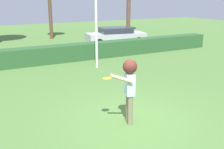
# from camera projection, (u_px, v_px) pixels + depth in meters

# --- Properties ---
(ground_plane) EXTENTS (60.00, 60.00, 0.00)m
(ground_plane) POSITION_uv_depth(u_px,v_px,m) (130.00, 120.00, 7.84)
(ground_plane) COLOR #4C7336
(person) EXTENTS (0.84, 0.54, 1.81)m
(person) POSITION_uv_depth(u_px,v_px,m) (129.00, 82.00, 7.36)
(person) COLOR #7D6E54
(person) RESTS_ON ground
(frisbee) EXTENTS (0.24, 0.24, 0.06)m
(frisbee) POSITION_uv_depth(u_px,v_px,m) (107.00, 78.00, 7.34)
(frisbee) COLOR yellow
(hedge_row) EXTENTS (21.17, 0.90, 0.88)m
(hedge_row) POSITION_uv_depth(u_px,v_px,m) (50.00, 55.00, 14.50)
(hedge_row) COLOR #28512A
(hedge_row) RESTS_ON ground
(parked_car_silver) EXTENTS (4.42, 2.35, 1.25)m
(parked_car_silver) POSITION_uv_depth(u_px,v_px,m) (116.00, 35.00, 19.99)
(parked_car_silver) COLOR #B7B7BC
(parked_car_silver) RESTS_ON ground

